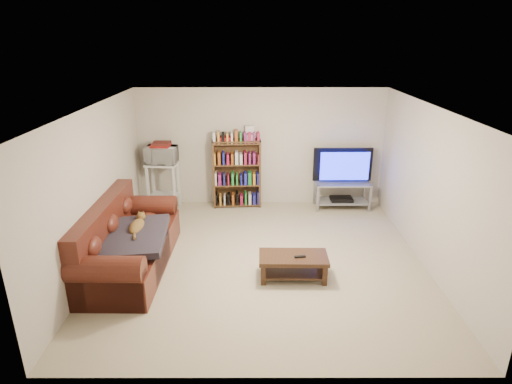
{
  "coord_description": "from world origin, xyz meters",
  "views": [
    {
      "loc": [
        -0.11,
        -6.01,
        3.36
      ],
      "look_at": [
        -0.1,
        0.4,
        1.0
      ],
      "focal_mm": 30.0,
      "sensor_mm": 36.0,
      "label": 1
    }
  ],
  "objects_px": {
    "coffee_table": "(293,262)",
    "bookshelf": "(237,173)",
    "sofa": "(125,246)",
    "tv_stand": "(342,191)"
  },
  "relations": [
    {
      "from": "tv_stand",
      "to": "sofa",
      "type": "bearing_deg",
      "value": -148.17
    },
    {
      "from": "sofa",
      "to": "coffee_table",
      "type": "distance_m",
      "value": 2.56
    },
    {
      "from": "tv_stand",
      "to": "bookshelf",
      "type": "xyz_separation_m",
      "value": [
        -2.15,
        0.12,
        0.35
      ]
    },
    {
      "from": "sofa",
      "to": "coffee_table",
      "type": "height_order",
      "value": "sofa"
    },
    {
      "from": "coffee_table",
      "to": "tv_stand",
      "type": "xyz_separation_m",
      "value": [
        1.22,
        2.72,
        0.12
      ]
    },
    {
      "from": "sofa",
      "to": "coffee_table",
      "type": "bearing_deg",
      "value": -6.84
    },
    {
      "from": "coffee_table",
      "to": "tv_stand",
      "type": "height_order",
      "value": "tv_stand"
    },
    {
      "from": "coffee_table",
      "to": "sofa",
      "type": "bearing_deg",
      "value": 173.35
    },
    {
      "from": "coffee_table",
      "to": "bookshelf",
      "type": "relative_size",
      "value": 0.71
    },
    {
      "from": "coffee_table",
      "to": "bookshelf",
      "type": "bearing_deg",
      "value": 108.98
    }
  ]
}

